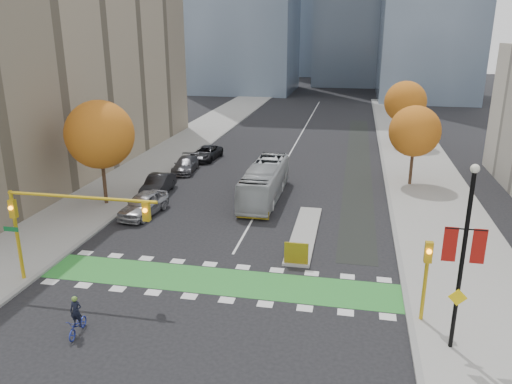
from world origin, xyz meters
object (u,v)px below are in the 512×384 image
at_px(parked_car_b, 158,185).
at_px(parked_car_c, 185,165).
at_px(traffic_signal_east, 426,269).
at_px(traffic_signal_west, 57,215).
at_px(tree_west, 100,135).
at_px(tree_east_far, 405,102).
at_px(parked_car_a, 144,204).
at_px(parked_car_d, 206,153).
at_px(banner_lamppost, 463,252).
at_px(bus, 265,182).
at_px(hazard_board, 296,253).
at_px(tree_east_near, 415,131).
at_px(cyclist, 77,322).

relative_size(parked_car_b, parked_car_c, 1.01).
bearing_deg(traffic_signal_east, traffic_signal_west, -179.99).
relative_size(tree_west, tree_east_far, 1.08).
bearing_deg(parked_car_a, traffic_signal_west, -81.90).
bearing_deg(traffic_signal_east, parked_car_b, 140.80).
bearing_deg(traffic_signal_west, parked_car_d, 91.02).
xyz_separation_m(tree_east_far, traffic_signal_west, (-20.43, -38.51, -1.21)).
bearing_deg(parked_car_d, traffic_signal_east, -50.60).
xyz_separation_m(tree_west, banner_lamppost, (23.50, -14.50, -1.01)).
xyz_separation_m(tree_east_far, parked_car_b, (-21.50, -22.60, -4.44)).
bearing_deg(parked_car_d, tree_west, -97.77).
xyz_separation_m(bus, parked_car_a, (-8.13, -5.47, -0.60)).
relative_size(hazard_board, parked_car_a, 0.28).
height_order(tree_east_near, parked_car_c, tree_east_near).
distance_m(traffic_signal_east, banner_lamppost, 2.92).
bearing_deg(traffic_signal_east, tree_west, 150.93).
relative_size(tree_west, parked_car_d, 1.63).
bearing_deg(tree_west, parked_car_b, 48.55).
bearing_deg(tree_east_far, traffic_signal_east, -92.97).
xyz_separation_m(banner_lamppost, cyclist, (-16.35, -2.09, -3.97)).
height_order(bus, parked_car_b, bus).
xyz_separation_m(hazard_board, bus, (-3.99, 11.67, 0.65)).
distance_m(traffic_signal_west, bus, 18.38).
relative_size(tree_east_near, traffic_signal_east, 1.73).
bearing_deg(bus, cyclist, -102.96).
relative_size(hazard_board, tree_east_near, 0.20).
distance_m(traffic_signal_east, parked_car_a, 21.66).
bearing_deg(tree_east_near, traffic_signal_east, -93.81).
bearing_deg(parked_car_b, hazard_board, -43.13).
height_order(cyclist, parked_car_b, cyclist).
relative_size(hazard_board, traffic_signal_east, 0.34).
bearing_deg(parked_car_c, tree_east_far, 30.50).
distance_m(hazard_board, tree_east_near, 19.93).
bearing_deg(banner_lamppost, parked_car_b, 138.87).
distance_m(tree_west, cyclist, 18.74).
bearing_deg(parked_car_b, bus, 0.59).
distance_m(tree_east_near, bus, 13.89).
xyz_separation_m(traffic_signal_east, bus, (-10.49, 16.37, -1.28)).
bearing_deg(tree_east_near, tree_east_far, 88.21).
relative_size(banner_lamppost, bus, 0.79).
distance_m(tree_east_far, parked_car_a, 34.73).
bearing_deg(parked_car_a, hazard_board, -19.99).
distance_m(tree_east_far, parked_car_d, 23.88).
distance_m(cyclist, parked_car_b, 20.42).
xyz_separation_m(traffic_signal_east, parked_car_b, (-19.50, 15.90, -1.93)).
bearing_deg(banner_lamppost, tree_east_near, 88.83).
bearing_deg(traffic_signal_west, hazard_board, 21.55).
xyz_separation_m(tree_east_near, cyclist, (-16.85, -26.59, -4.22)).
bearing_deg(traffic_signal_west, traffic_signal_east, 0.01).
height_order(traffic_signal_east, bus, traffic_signal_east).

